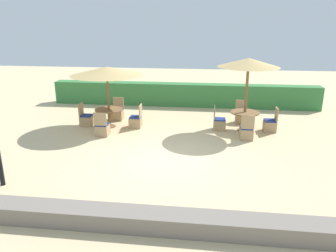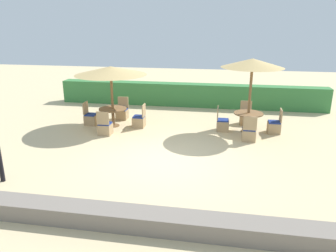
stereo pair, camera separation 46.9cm
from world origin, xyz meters
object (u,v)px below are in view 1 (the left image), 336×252
at_px(parasol_back_left, 107,71).
at_px(round_table_back_left, 109,113).
at_px(patio_chair_back_right_east, 270,125).
at_px(patio_chair_back_right_north, 241,117).
at_px(patio_chair_back_left_west, 86,119).
at_px(patio_chair_back_left_north, 118,114).
at_px(patio_chair_back_left_east, 136,121).
at_px(parasol_back_right, 249,63).
at_px(patio_chair_back_left_south, 102,129).
at_px(round_table_back_right, 245,116).
at_px(patio_chair_back_right_south, 246,132).
at_px(patio_chair_back_right_west, 219,123).

relative_size(parasol_back_left, round_table_back_left, 2.52).
distance_m(patio_chair_back_right_east, patio_chair_back_right_north, 1.39).
xyz_separation_m(round_table_back_left, patio_chair_back_left_west, (-0.97, 0.02, -0.31)).
bearing_deg(patio_chair_back_left_north, patio_chair_back_left_east, 136.57).
distance_m(patio_chair_back_left_east, parasol_back_right, 4.80).
distance_m(parasol_back_left, patio_chair_back_right_north, 5.71).
relative_size(patio_chair_back_left_east, patio_chair_back_left_south, 1.00).
bearing_deg(patio_chair_back_left_east, round_table_back_left, 92.82).
height_order(parasol_back_right, round_table_back_right, parasol_back_right).
xyz_separation_m(patio_chair_back_left_north, round_table_back_right, (5.21, -0.84, 0.33)).
bearing_deg(parasol_back_left, patio_chair_back_right_south, -8.88).
xyz_separation_m(parasol_back_left, patio_chair_back_left_east, (1.06, 0.05, -1.95)).
bearing_deg(patio_chair_back_right_west, patio_chair_back_left_east, -88.33).
bearing_deg(patio_chair_back_left_east, patio_chair_back_left_north, 46.57).
bearing_deg(patio_chair_back_left_west, patio_chair_back_right_east, 91.53).
height_order(patio_chair_back_left_west, parasol_back_right, parasol_back_right).
bearing_deg(patio_chair_back_right_east, patio_chair_back_left_north, 82.68).
distance_m(patio_chair_back_left_north, patio_chair_back_right_west, 4.35).
bearing_deg(round_table_back_left, patio_chair_back_left_north, 86.91).
relative_size(patio_chair_back_left_north, round_table_back_right, 0.85).
height_order(parasol_back_left, round_table_back_right, parasol_back_left).
bearing_deg(round_table_back_right, patio_chair_back_left_east, -178.41).
distance_m(patio_chair_back_left_west, parasol_back_right, 6.65).
height_order(round_table_back_right, patio_chair_back_right_south, patio_chair_back_right_south).
bearing_deg(round_table_back_left, parasol_back_left, -18.43).
bearing_deg(patio_chair_back_right_west, patio_chair_back_right_north, 137.50).
height_order(patio_chair_back_left_north, patio_chair_back_right_north, same).
bearing_deg(patio_chair_back_left_west, patio_chair_back_left_north, 134.09).
bearing_deg(parasol_back_right, patio_chair_back_right_west, -178.66).
distance_m(round_table_back_right, patio_chair_back_right_south, 1.04).
bearing_deg(parasol_back_left, patio_chair_back_right_north, 12.44).
height_order(round_table_back_right, patio_chair_back_right_north, patio_chair_back_right_north).
height_order(round_table_back_right, patio_chair_back_right_east, patio_chair_back_right_east).
distance_m(patio_chair_back_left_west, patio_chair_back_right_east, 7.22).
distance_m(round_table_back_left, patio_chair_back_right_east, 6.27).
height_order(patio_chair_back_left_east, patio_chair_back_left_south, same).
bearing_deg(parasol_back_left, patio_chair_back_right_east, 1.93).
distance_m(parasol_back_right, patio_chair_back_right_east, 2.52).
xyz_separation_m(round_table_back_right, patio_chair_back_right_east, (0.98, 0.04, -0.33)).
relative_size(round_table_back_left, patio_chair_back_left_west, 1.18).
bearing_deg(parasol_back_right, patio_chair_back_right_north, 91.64).
bearing_deg(patio_chair_back_right_north, parasol_back_right, 91.64).
distance_m(parasol_back_right, patio_chair_back_right_west, 2.50).
xyz_separation_m(parasol_back_right, patio_chair_back_right_west, (-0.95, -0.02, -2.32)).
xyz_separation_m(round_table_back_right, patio_chair_back_right_south, (-0.02, -0.99, -0.33)).
bearing_deg(patio_chair_back_left_east, patio_chair_back_right_north, -75.21).
bearing_deg(round_table_back_right, patio_chair_back_right_north, 91.64).
distance_m(patio_chair_back_left_west, patio_chair_back_right_north, 6.31).
height_order(patio_chair_back_left_west, patio_chair_back_left_north, same).
relative_size(patio_chair_back_left_east, patio_chair_back_right_south, 1.00).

